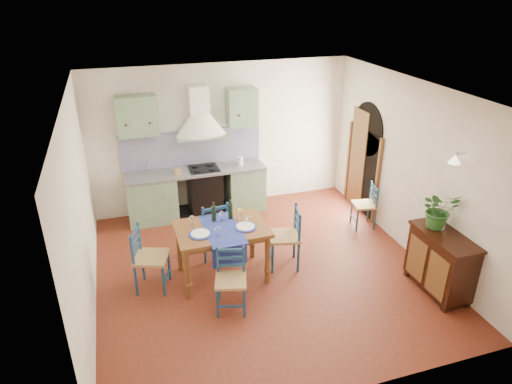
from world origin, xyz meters
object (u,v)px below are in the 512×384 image
chair_near (231,280)px  sideboard (441,261)px  potted_plant (439,210)px  dining_table (222,233)px

chair_near → sideboard: size_ratio=0.85×
chair_near → potted_plant: 3.07m
dining_table → sideboard: bearing=-23.9°
potted_plant → chair_near: bearing=174.3°
chair_near → potted_plant: potted_plant is taller
dining_table → sideboard: 3.17m
chair_near → sideboard: sideboard is taller
chair_near → potted_plant: size_ratio=1.60×
chair_near → sideboard: 3.00m
potted_plant → dining_table: bearing=160.2°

